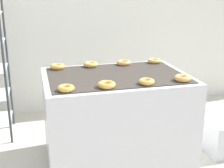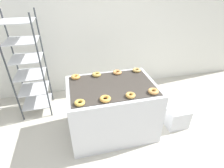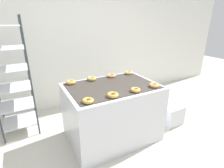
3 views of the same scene
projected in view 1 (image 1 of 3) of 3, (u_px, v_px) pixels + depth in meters
name	position (u px, v px, depth m)	size (l,w,h in m)	color
wall_back	(87.00, 3.00, 3.93)	(8.00, 0.05, 2.80)	silver
fryer_machine	(116.00, 118.00, 2.91)	(1.29, 0.91, 0.84)	silver
glaze_bin	(223.00, 137.00, 3.10)	(0.35, 0.34, 0.33)	silver
donut_near_left	(66.00, 88.00, 2.35)	(0.13, 0.13, 0.04)	gold
donut_near_midleft	(107.00, 85.00, 2.43)	(0.14, 0.14, 0.04)	gold
donut_near_midright	(147.00, 82.00, 2.51)	(0.13, 0.13, 0.04)	gold
donut_near_right	(183.00, 78.00, 2.60)	(0.14, 0.14, 0.05)	tan
donut_far_left	(57.00, 67.00, 2.97)	(0.14, 0.14, 0.05)	gold
donut_far_midleft	(91.00, 64.00, 3.05)	(0.14, 0.14, 0.05)	tan
donut_far_midright	(124.00, 63.00, 3.13)	(0.14, 0.14, 0.04)	tan
donut_far_right	(154.00, 61.00, 3.21)	(0.13, 0.13, 0.04)	tan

